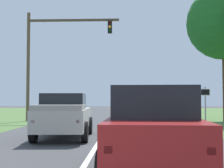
% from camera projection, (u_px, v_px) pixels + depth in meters
% --- Properties ---
extents(ground_plane, '(120.00, 120.00, 0.00)m').
position_uv_depth(ground_plane, '(101.00, 138.00, 13.51)').
color(ground_plane, '#424244').
extents(red_suv_near, '(2.34, 4.50, 1.92)m').
position_uv_depth(red_suv_near, '(153.00, 127.00, 7.22)').
color(red_suv_near, maroon).
rests_on(red_suv_near, ground_plane).
extents(pickup_truck_lead, '(2.36, 4.91, 1.88)m').
position_uv_depth(pickup_truck_lead, '(64.00, 115.00, 13.34)').
color(pickup_truck_lead, '#B7B2A8').
rests_on(pickup_truck_lead, ground_plane).
extents(traffic_light, '(6.92, 0.40, 8.14)m').
position_uv_depth(traffic_light, '(51.00, 50.00, 23.69)').
color(traffic_light, brown).
rests_on(traffic_light, ground_plane).
extents(keep_moving_sign, '(0.60, 0.09, 2.43)m').
position_uv_depth(keep_moving_sign, '(205.00, 100.00, 20.10)').
color(keep_moving_sign, gray).
rests_on(keep_moving_sign, ground_plane).
extents(oak_tree_right, '(5.61, 5.61, 10.24)m').
position_uv_depth(oak_tree_right, '(224.00, 23.00, 24.00)').
color(oak_tree_right, '#4C351E').
rests_on(oak_tree_right, ground_plane).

